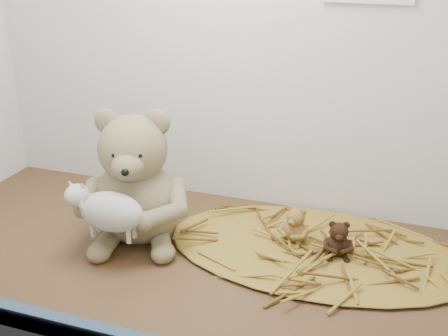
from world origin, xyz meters
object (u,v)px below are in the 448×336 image
at_px(toy_lamb, 112,212).
at_px(mini_teddy_tan, 296,223).
at_px(mini_teddy_brown, 338,237).
at_px(main_teddy, 135,176).

relative_size(toy_lamb, mini_teddy_tan, 2.18).
xyz_separation_m(mini_teddy_tan, mini_teddy_brown, (0.09, -0.03, -0.00)).
height_order(main_teddy, mini_teddy_tan, main_teddy).
xyz_separation_m(main_teddy, toy_lamb, (-0.00, -0.10, -0.03)).
bearing_deg(toy_lamb, mini_teddy_brown, 19.84).
height_order(main_teddy, mini_teddy_brown, main_teddy).
bearing_deg(mini_teddy_brown, main_teddy, 173.86).
height_order(toy_lamb, mini_teddy_tan, toy_lamb).
distance_m(mini_teddy_tan, mini_teddy_brown, 0.10).
relative_size(main_teddy, mini_teddy_tan, 3.62).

